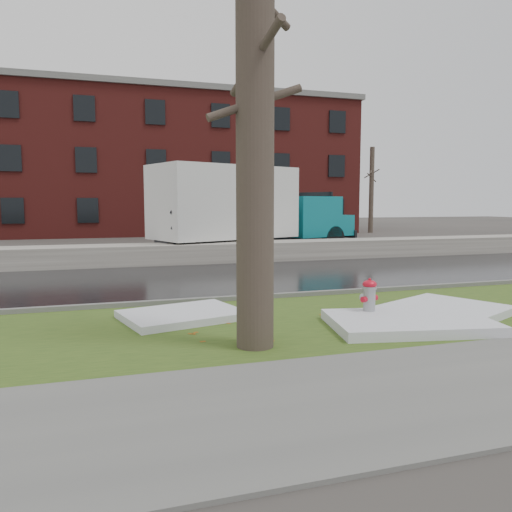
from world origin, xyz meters
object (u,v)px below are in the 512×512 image
object	(u,v)px
fire_hydrant	(369,298)
tree	(255,108)
box_truck	(247,209)
worker	(178,220)

from	to	relation	value
fire_hydrant	tree	xyz separation A→B (m)	(-2.61, -1.03, 3.21)
fire_hydrant	tree	size ratio (longest dim) A/B	0.11
fire_hydrant	box_truck	bearing A→B (deg)	65.77
box_truck	worker	bearing A→B (deg)	-166.24
fire_hydrant	worker	xyz separation A→B (m)	(-2.08, 10.22, 1.16)
fire_hydrant	tree	bearing A→B (deg)	-176.91
tree	worker	xyz separation A→B (m)	(0.53, 11.25, -2.05)
tree	box_truck	xyz separation A→B (m)	(3.86, 13.50, -1.68)
tree	box_truck	distance (m)	14.14
fire_hydrant	tree	distance (m)	4.27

